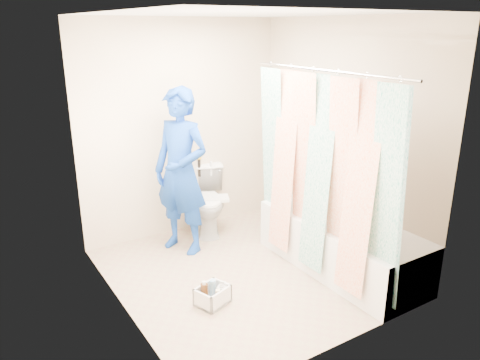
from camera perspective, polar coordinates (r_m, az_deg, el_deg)
floor at (r=4.68m, az=0.58°, el=-11.21°), size 2.60×2.60×0.00m
ceiling at (r=4.07m, az=0.70°, el=19.63°), size 2.40×2.60×0.02m
wall_back at (r=5.33m, az=-7.05°, el=6.19°), size 2.40×0.02×2.40m
wall_front at (r=3.26m, az=13.19°, el=-2.03°), size 2.40×0.02×2.40m
wall_left at (r=3.73m, az=-15.01°, el=0.42°), size 0.02×2.60×2.40m
wall_right at (r=4.96m, az=12.39°, el=4.99°), size 0.02×2.60×2.40m
bathtub at (r=4.75m, az=12.18°, el=-7.57°), size 0.70×1.75×0.50m
curtain_rod at (r=4.07m, az=10.36°, el=13.00°), size 0.02×1.90×0.02m
shower_curtain at (r=4.25m, az=9.66°, el=0.45°), size 0.06×1.75×1.80m
toilet at (r=5.45m, az=-3.95°, el=-2.49°), size 0.69×0.84×0.75m
tank_lid at (r=5.32m, az=-3.88°, el=-2.29°), size 0.50×0.37×0.03m
tank_internals at (r=5.52m, az=-4.62°, el=1.75°), size 0.17×0.10×0.24m
plumber at (r=4.86m, az=-7.19°, el=0.99°), size 0.66×0.76×1.74m
cleaning_caddy at (r=4.19m, az=-3.28°, el=-13.89°), size 0.33×0.30×0.21m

